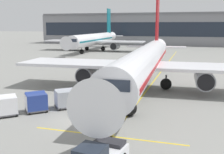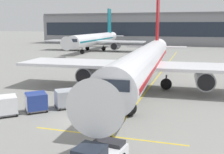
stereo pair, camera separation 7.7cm
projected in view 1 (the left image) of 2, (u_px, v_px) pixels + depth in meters
ground_plane at (72, 121)px, 23.92m from camera, size 600.00×600.00×0.00m
parked_airplane at (145, 62)px, 34.81m from camera, size 32.84×42.23×14.28m
belt_loader at (95, 96)px, 29.07m from camera, size 4.86×4.26×3.18m
baggage_cart_lead at (65, 98)px, 27.61m from camera, size 2.56×2.53×1.91m
baggage_cart_second at (36, 102)px, 26.38m from camera, size 2.56×2.53×1.91m
baggage_cart_third at (6, 105)px, 25.20m from camera, size 2.56×2.53×1.91m
ground_crew_by_loader at (79, 99)px, 27.38m from camera, size 0.52×0.39×1.74m
ground_crew_by_carts at (77, 94)px, 29.44m from camera, size 0.49×0.41×1.74m
ground_crew_marshaller at (92, 103)px, 25.80m from camera, size 0.57×0.27×1.74m
safety_cone_engine_keepout at (87, 84)px, 36.99m from camera, size 0.69×0.69×0.77m
safety_cone_wingtip at (91, 84)px, 37.41m from camera, size 0.64×0.64×0.72m
safety_cone_nose_mark at (94, 92)px, 33.01m from camera, size 0.68×0.68×0.77m
apron_guidance_line_lead_in at (146, 91)px, 34.64m from camera, size 0.20×110.00×0.01m
apron_guidance_line_stop_bar at (107, 136)px, 20.74m from camera, size 12.00×0.20×0.01m
terminal_building at (161, 29)px, 117.51m from camera, size 103.62×16.64×13.12m
distant_airplane at (94, 40)px, 88.64m from camera, size 32.54×42.32×14.18m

